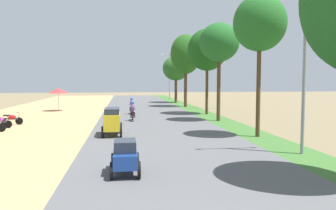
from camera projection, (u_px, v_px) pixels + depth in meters
The scene contains 14 objects.
parked_motorbike_seventh at pixel (11, 118), 25.45m from camera, with size 1.80×0.54×0.94m.
vendor_umbrella at pixel (58, 91), 36.78m from camera, with size 2.20×2.20×2.52m.
median_tree_second at pixel (260, 24), 19.66m from camera, with size 3.12×3.12×8.44m.
median_tree_third at pixel (219, 43), 27.47m from camera, with size 3.30×3.30×8.13m.
median_tree_fourth at pixel (207, 50), 32.99m from camera, with size 3.91×3.91×8.48m.
median_tree_fifth at pixel (186, 55), 42.17m from camera, with size 3.86×3.86×9.18m.
median_tree_sixth at pixel (176, 69), 50.00m from camera, with size 3.97×3.97×7.00m.
streetlamp_near at pixel (305, 50), 15.10m from camera, with size 3.16×0.20×8.34m.
streetlamp_mid at pixel (170, 73), 59.36m from camera, with size 3.16×0.20×8.14m.
utility_pole_near at pixel (220, 73), 39.75m from camera, with size 1.80×0.20×8.33m.
car_hatchback_blue at pixel (125, 155), 12.10m from camera, with size 1.04×2.00×1.23m.
car_van_yellow at pixel (112, 120), 20.50m from camera, with size 1.19×2.41×1.67m.
motorbike_ahead_second at pixel (133, 111), 27.88m from camera, with size 0.54×1.80×1.66m.
motorbike_ahead_third at pixel (132, 106), 33.36m from camera, with size 0.54×1.80×1.66m.
Camera 1 is at (-2.38, -4.78, 3.47)m, focal length 35.66 mm.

